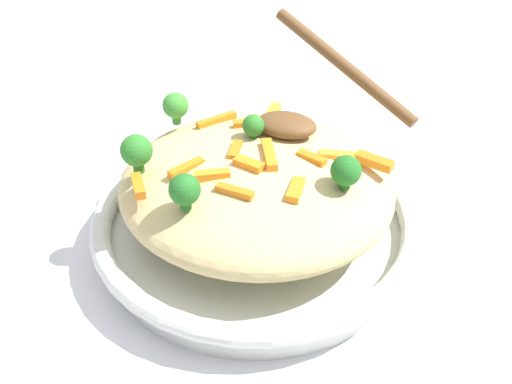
% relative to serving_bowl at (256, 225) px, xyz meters
% --- Properties ---
extents(ground_plane, '(2.40, 2.40, 0.00)m').
position_rel_serving_bowl_xyz_m(ground_plane, '(0.00, 0.00, -0.02)').
color(ground_plane, silver).
extents(serving_bowl, '(0.30, 0.30, 0.04)m').
position_rel_serving_bowl_xyz_m(serving_bowl, '(0.00, 0.00, 0.00)').
color(serving_bowl, silver).
rests_on(serving_bowl, ground_plane).
extents(pasta_mound, '(0.25, 0.23, 0.07)m').
position_rel_serving_bowl_xyz_m(pasta_mound, '(0.00, 0.00, 0.04)').
color(pasta_mound, '#D1BA7A').
rests_on(pasta_mound, serving_bowl).
extents(carrot_piece_0, '(0.03, 0.02, 0.01)m').
position_rel_serving_bowl_xyz_m(carrot_piece_0, '(-0.02, 0.05, 0.08)').
color(carrot_piece_0, orange).
rests_on(carrot_piece_0, pasta_mound).
extents(carrot_piece_1, '(0.03, 0.04, 0.01)m').
position_rel_serving_bowl_xyz_m(carrot_piece_1, '(0.01, 0.00, 0.08)').
color(carrot_piece_1, orange).
rests_on(carrot_piece_1, pasta_mound).
extents(carrot_piece_2, '(0.03, 0.01, 0.01)m').
position_rel_serving_bowl_xyz_m(carrot_piece_2, '(0.07, 0.03, 0.07)').
color(carrot_piece_2, orange).
rests_on(carrot_piece_2, pasta_mound).
extents(carrot_piece_3, '(0.03, 0.02, 0.01)m').
position_rel_serving_bowl_xyz_m(carrot_piece_3, '(-0.02, -0.04, 0.08)').
color(carrot_piece_3, orange).
rests_on(carrot_piece_3, pasta_mound).
extents(carrot_piece_4, '(0.01, 0.03, 0.01)m').
position_rel_serving_bowl_xyz_m(carrot_piece_4, '(-0.01, 0.08, 0.07)').
color(carrot_piece_4, orange).
rests_on(carrot_piece_4, pasta_mound).
extents(carrot_piece_5, '(0.02, 0.03, 0.01)m').
position_rel_serving_bowl_xyz_m(carrot_piece_5, '(-0.05, -0.03, 0.08)').
color(carrot_piece_5, orange).
rests_on(carrot_piece_5, pasta_mound).
extents(carrot_piece_6, '(0.01, 0.03, 0.01)m').
position_rel_serving_bowl_xyz_m(carrot_piece_6, '(0.05, -0.04, 0.08)').
color(carrot_piece_6, orange).
rests_on(carrot_piece_6, pasta_mound).
extents(carrot_piece_7, '(0.03, 0.02, 0.01)m').
position_rel_serving_bowl_xyz_m(carrot_piece_7, '(0.05, 0.01, 0.08)').
color(carrot_piece_7, orange).
rests_on(carrot_piece_7, pasta_mound).
extents(carrot_piece_8, '(0.02, 0.03, 0.01)m').
position_rel_serving_bowl_xyz_m(carrot_piece_8, '(-0.08, -0.07, 0.07)').
color(carrot_piece_8, orange).
rests_on(carrot_piece_8, pasta_mound).
extents(carrot_piece_9, '(0.01, 0.03, 0.01)m').
position_rel_serving_bowl_xyz_m(carrot_piece_9, '(-0.02, 0.00, 0.08)').
color(carrot_piece_9, orange).
rests_on(carrot_piece_9, pasta_mound).
extents(carrot_piece_10, '(0.03, 0.04, 0.01)m').
position_rel_serving_bowl_xyz_m(carrot_piece_10, '(-0.06, 0.05, 0.07)').
color(carrot_piece_10, orange).
rests_on(carrot_piece_10, pasta_mound).
extents(carrot_piece_11, '(0.04, 0.02, 0.01)m').
position_rel_serving_bowl_xyz_m(carrot_piece_11, '(0.10, 0.03, 0.07)').
color(carrot_piece_11, orange).
rests_on(carrot_piece_11, pasta_mound).
extents(carrot_piece_12, '(0.03, 0.01, 0.01)m').
position_rel_serving_bowl_xyz_m(carrot_piece_12, '(0.00, -0.05, 0.08)').
color(carrot_piece_12, orange).
rests_on(carrot_piece_12, pasta_mound).
extents(carrot_piece_13, '(0.03, 0.02, 0.01)m').
position_rel_serving_bowl_xyz_m(carrot_piece_13, '(-0.00, -0.02, 0.08)').
color(carrot_piece_13, orange).
rests_on(carrot_piece_13, pasta_mound).
extents(broccoli_floret_0, '(0.02, 0.02, 0.03)m').
position_rel_serving_bowl_xyz_m(broccoli_floret_0, '(-0.09, 0.04, 0.09)').
color(broccoli_floret_0, '#377928').
rests_on(broccoli_floret_0, pasta_mound).
extents(broccoli_floret_1, '(0.03, 0.03, 0.03)m').
position_rel_serving_bowl_xyz_m(broccoli_floret_1, '(-0.03, -0.08, 0.09)').
color(broccoli_floret_1, '#205B1C').
rests_on(broccoli_floret_1, pasta_mound).
extents(broccoli_floret_2, '(0.02, 0.02, 0.02)m').
position_rel_serving_bowl_xyz_m(broccoli_floret_2, '(-0.01, 0.03, 0.09)').
color(broccoli_floret_2, '#296820').
rests_on(broccoli_floret_2, pasta_mound).
extents(broccoli_floret_3, '(0.03, 0.03, 0.03)m').
position_rel_serving_bowl_xyz_m(broccoli_floret_3, '(-0.09, -0.04, 0.09)').
color(broccoli_floret_3, '#296820').
rests_on(broccoli_floret_3, pasta_mound).
extents(broccoli_floret_4, '(0.03, 0.03, 0.03)m').
position_rel_serving_bowl_xyz_m(broccoli_floret_4, '(0.08, -0.01, 0.09)').
color(broccoli_floret_4, '#205B1C').
rests_on(broccoli_floret_4, pasta_mound).
extents(serving_spoon, '(0.16, 0.14, 0.08)m').
position_rel_serving_bowl_xyz_m(serving_spoon, '(0.03, 0.08, 0.10)').
color(serving_spoon, brown).
rests_on(serving_spoon, pasta_mound).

